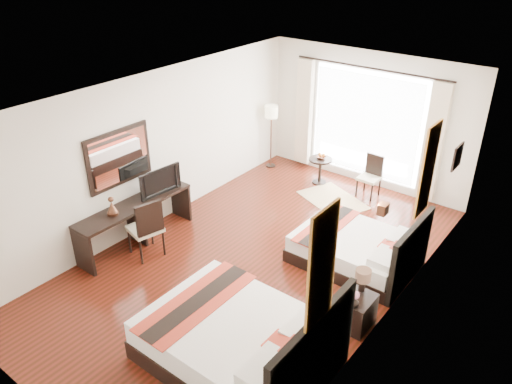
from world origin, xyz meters
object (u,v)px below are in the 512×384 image
Objects in this scene: side_table at (320,171)px; console_desk at (136,223)px; bed_far at (359,249)px; table_lamp at (363,277)px; desk_chair at (147,238)px; television at (158,180)px; nightstand at (357,311)px; bed_near at (241,342)px; vase at (355,301)px; floor_lamp at (271,116)px; fruit_bowl at (321,157)px; window_chair at (369,184)px.

console_desk is at bearing -108.71° from side_table.
table_lamp is at bearing -61.98° from bed_far.
table_lamp is 3.64m from desk_chair.
nightstand is at bearing -85.39° from television.
console_desk is 3.88× the size of side_table.
bed_near is at bearing -116.61° from table_lamp.
bed_near is 1.58m from vase.
table_lamp is at bearing -40.06° from floor_lamp.
bed_far is at bearing -132.75° from desk_chair.
desk_chair is (-3.54, -0.75, -0.41)m from table_lamp.
bed_near is 4.57× the size of nightstand.
table_lamp reaches higher than vase.
floor_lamp is (-3.17, 4.97, 0.88)m from bed_near.
nightstand is 3.62m from desk_chair.
fruit_bowl is (-2.72, 3.65, 0.03)m from vase.
bed_far is 1.41m from table_lamp.
table_lamp reaches higher than side_table.
desk_chair is at bearing -102.35° from side_table.
console_desk is 4.15m from fruit_bowl.
floor_lamp reaches higher than bed_far.
floor_lamp is 1.63m from side_table.
side_table is (-2.68, 3.45, 0.05)m from nightstand.
window_chair is at bearing 114.46° from table_lamp.
television is at bearing -159.83° from bed_far.
nightstand is at bearing -41.01° from floor_lamp.
nightstand is 3.81× the size of vase.
window_chair is (-0.75, 5.05, -0.07)m from bed_near.
bed_far is 1.77× the size of desk_chair.
side_table is 0.31m from fruit_bowl.
television is at bearing -111.13° from fruit_bowl.
console_desk is 0.46m from desk_chair.
window_chair is (2.40, 3.47, -0.73)m from television.
bed_near reaches higher than nightstand.
nightstand is 2.60× the size of fruit_bowl.
nightstand is 0.87× the size of side_table.
table_lamp is 4.26m from fruit_bowl.
window_chair is at bearing -101.59° from desk_chair.
desk_chair is 5.57× the size of fruit_bowl.
fruit_bowl is (1.33, -0.02, -0.62)m from floor_lamp.
bed_near is at bearing -110.66° from television.
table_lamp is at bearing -51.31° from side_table.
television is at bearing -179.32° from table_lamp.
bed_near is at bearing 176.11° from desk_chair.
console_desk is 0.83m from television.
vase is 4.55m from side_table.
console_desk is 1.52× the size of floor_lamp.
television is (-3.14, 1.57, 0.66)m from bed_near.
floor_lamp reaches higher than bed_near.
bed_far is at bearing 114.70° from vase.
television is at bearing -89.49° from floor_lamp.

